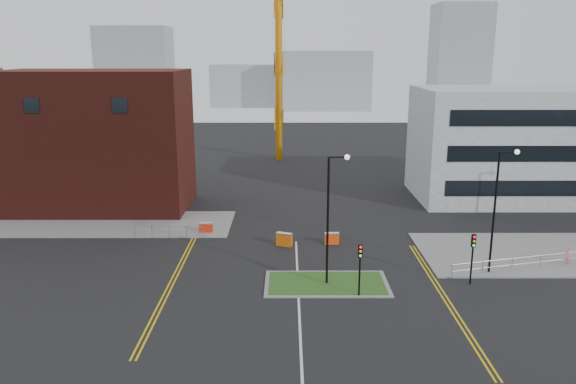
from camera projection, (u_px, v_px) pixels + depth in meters
name	position (u px, v px, depth m)	size (l,w,h in m)	color
ground	(301.00, 342.00, 31.32)	(200.00, 200.00, 0.00)	black
pavement_left	(82.00, 224.00, 52.63)	(28.00, 8.00, 0.12)	slate
pavement_right	(571.00, 253.00, 44.90)	(24.00, 10.00, 0.12)	slate
island_kerb	(327.00, 284.00, 39.07)	(8.60, 4.60, 0.08)	slate
grass_island	(327.00, 283.00, 39.07)	(8.00, 4.00, 0.12)	#28541C
brick_building	(68.00, 142.00, 56.80)	(24.20, 10.07, 14.24)	#491712
office_block	(533.00, 144.00, 60.90)	(25.00, 12.20, 12.00)	#9EA0A3
streetlamp_island	(331.00, 210.00, 37.77)	(1.46, 0.36, 9.18)	black
streetlamp_right_near	(498.00, 202.00, 39.72)	(1.46, 0.36, 9.18)	black
traffic_light_island	(360.00, 260.00, 36.50)	(0.28, 0.33, 3.65)	black
traffic_light_right	(473.00, 249.00, 38.45)	(0.28, 0.33, 3.65)	black
railing_left	(169.00, 230.00, 48.59)	(6.05, 0.05, 1.10)	gray
railing_right	(569.00, 256.00, 42.30)	(19.05, 5.05, 1.10)	gray
centre_line	(300.00, 325.00, 33.26)	(0.15, 30.00, 0.01)	silver
yellow_left_a	(175.00, 273.00, 41.01)	(0.12, 24.00, 0.01)	gold
yellow_left_b	(179.00, 273.00, 41.01)	(0.12, 24.00, 0.01)	gold
yellow_right_a	(442.00, 296.00, 37.15)	(0.12, 20.00, 0.01)	gold
yellow_right_b	(446.00, 296.00, 37.15)	(0.12, 20.00, 0.01)	gold
skyline_a	(136.00, 71.00, 145.02)	(18.00, 12.00, 22.00)	gray
skyline_b	(326.00, 80.00, 155.49)	(24.00, 12.00, 16.00)	gray
skyline_c	(459.00, 58.00, 149.21)	(14.00, 12.00, 28.00)	gray
skyline_d	(263.00, 86.00, 165.66)	(30.00, 12.00, 12.00)	gray
pedestrian	(569.00, 256.00, 42.15)	(0.59, 0.39, 1.61)	pink
barrier_left	(206.00, 228.00, 49.90)	(1.20, 0.47, 0.99)	red
barrier_mid	(332.00, 238.00, 47.11)	(1.20, 0.44, 1.00)	#FF450E
barrier_right	(284.00, 239.00, 46.69)	(1.40, 0.88, 1.12)	#CE570B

